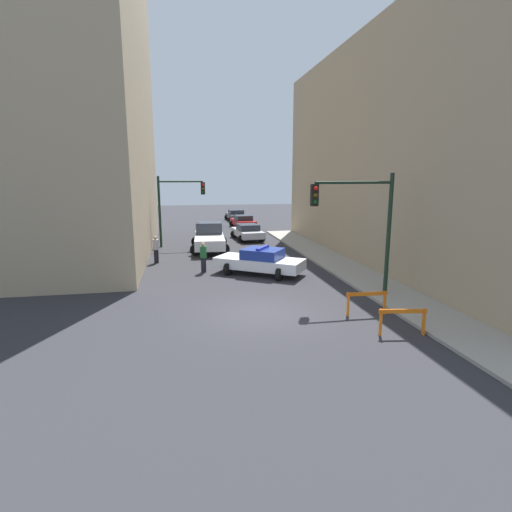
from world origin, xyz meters
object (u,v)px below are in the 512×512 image
Objects in this scene: parked_car_near at (248,232)px; pedestrian_crossing at (203,257)px; traffic_light_near at (364,216)px; pedestrian_corner at (156,249)px; parked_car_mid at (243,221)px; barrier_front at (403,317)px; white_truck at (209,237)px; barrier_mid at (367,299)px; traffic_light_far at (174,201)px; police_car at (260,261)px; parked_car_far at (236,215)px.

pedestrian_crossing is (-4.27, -10.84, 0.19)m from parked_car_near.
pedestrian_crossing is (-6.49, 5.78, -2.67)m from traffic_light_near.
parked_car_near is 10.51m from pedestrian_corner.
parked_car_mid is 28.66m from barrier_front.
parked_car_near is at bearing 97.59° from traffic_light_near.
white_truck is at bearing 114.44° from traffic_light_near.
traffic_light_far is at bearing 113.28° from barrier_mid.
barrier_front is at bearing -97.49° from traffic_light_near.
pedestrian_crossing is at bearing -110.24° from parked_car_mid.
pedestrian_crossing reaches higher than barrier_mid.
barrier_mid is (-0.27, 2.06, 0.00)m from barrier_front.
white_truck reaches higher than barrier_front.
barrier_front is at bearing -70.01° from white_truck.
police_car is at bearing -101.83° from parked_car_near.
parked_car_near is 2.80× the size of barrier_front.
traffic_light_near is at bearing -91.59° from parked_car_mid.
traffic_light_near is 3.13× the size of pedestrian_crossing.
parked_car_far is (4.49, 18.65, -0.23)m from white_truck.
police_car is at bearing -142.44° from pedestrian_crossing.
barrier_mid is (1.38, -18.91, -0.06)m from parked_car_near.
traffic_light_near is 12.95m from pedestrian_corner.
traffic_light_near is 1.17× the size of parked_car_mid.
pedestrian_corner is (-9.17, 8.75, -2.67)m from traffic_light_near.
barrier_mid is at bearing -66.72° from traffic_light_far.
pedestrian_crossing is 1.04× the size of barrier_mid.
pedestrian_corner is (-3.49, -3.75, -0.04)m from white_truck.
pedestrian_corner is at bearing 136.34° from traffic_light_near.
police_car is at bearing -71.39° from white_truck.
parked_car_mid reaches higher than barrier_front.
white_truck is 19.18m from parked_car_far.
police_car is at bearing 110.93° from barrier_mid.
barrier_front is at bearing -68.32° from traffic_light_far.
traffic_light_near is at bearing -62.44° from white_truck.
pedestrian_corner is at bearing -101.31° from traffic_light_far.
parked_car_mid and parked_car_far have the same top height.
traffic_light_far is 0.95× the size of white_truck.
pedestrian_crossing is (-5.30, -25.36, 0.19)m from parked_car_far.
parked_car_mid is 1.01× the size of parked_car_far.
traffic_light_near is 24.51m from parked_car_mid.
traffic_light_near reaches higher than parked_car_mid.
traffic_light_far reaches higher than barrier_mid.
pedestrian_corner is at bearing 8.91° from pedestrian_crossing.
parked_car_mid is at bearing -48.59° from pedestrian_crossing.
police_car reaches higher than barrier_mid.
traffic_light_near reaches higher than white_truck.
traffic_light_far is at bearing -23.09° from pedestrian_crossing.
traffic_light_near is 3.25× the size of barrier_mid.
white_truck is at bearing -40.10° from pedestrian_crossing.
parked_car_far is (0.21, 6.84, 0.00)m from parked_car_mid.
white_truck is 5.40m from parked_car_near.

